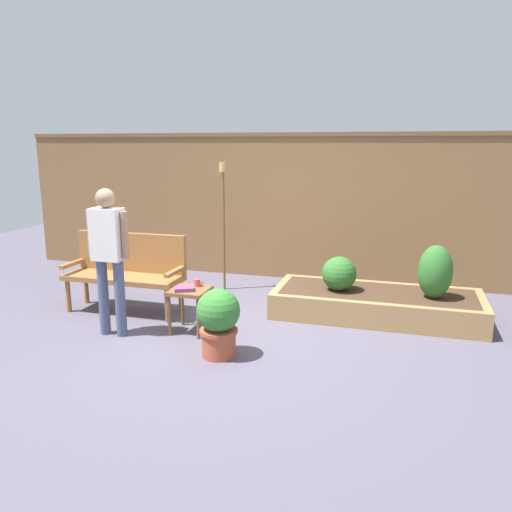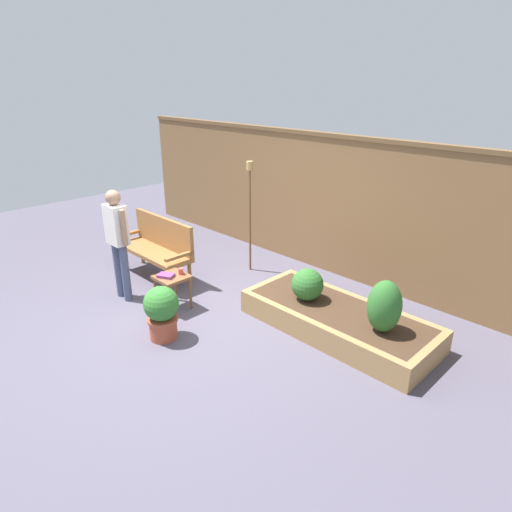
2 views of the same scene
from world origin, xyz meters
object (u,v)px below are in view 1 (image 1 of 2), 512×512
(cup_on_table, at_px, (197,283))
(shrub_near_bench, at_px, (339,274))
(book_on_table, at_px, (184,289))
(side_table, at_px, (190,296))
(tiki_torch, at_px, (223,204))
(person_by_bench, at_px, (109,249))
(shrub_far_corner, at_px, (435,272))
(garden_bench, at_px, (127,267))
(potted_boxwood, at_px, (218,320))

(cup_on_table, height_order, shrub_near_bench, shrub_near_bench)
(book_on_table, distance_m, shrub_near_bench, 1.85)
(side_table, bearing_deg, tiki_torch, 97.18)
(cup_on_table, distance_m, book_on_table, 0.21)
(cup_on_table, distance_m, person_by_bench, 1.00)
(shrub_far_corner, bearing_deg, cup_on_table, -160.03)
(tiki_torch, bearing_deg, shrub_near_bench, -20.33)
(person_by_bench, bearing_deg, shrub_far_corner, 22.26)
(side_table, bearing_deg, shrub_far_corner, 22.17)
(book_on_table, bearing_deg, garden_bench, 124.30)
(shrub_near_bench, height_order, person_by_bench, person_by_bench)
(side_table, bearing_deg, cup_on_table, 72.08)
(book_on_table, relative_size, tiki_torch, 0.12)
(book_on_table, relative_size, person_by_bench, 0.13)
(tiki_torch, bearing_deg, garden_bench, -124.87)
(shrub_far_corner, bearing_deg, book_on_table, -156.67)
(side_table, relative_size, book_on_table, 2.35)
(cup_on_table, xyz_separation_m, book_on_table, (-0.07, -0.20, -0.02))
(potted_boxwood, distance_m, shrub_far_corner, 2.54)
(potted_boxwood, bearing_deg, person_by_bench, 171.01)
(garden_bench, distance_m, book_on_table, 1.14)
(shrub_near_bench, bearing_deg, tiki_torch, 159.67)
(cup_on_table, relative_size, potted_boxwood, 0.16)
(tiki_torch, bearing_deg, cup_on_table, -80.73)
(garden_bench, distance_m, side_table, 1.14)
(potted_boxwood, bearing_deg, shrub_far_corner, 37.67)
(garden_bench, relative_size, potted_boxwood, 2.16)
(shrub_near_bench, bearing_deg, person_by_bench, -148.79)
(shrub_far_corner, bearing_deg, person_by_bench, -157.74)
(shrub_near_bench, relative_size, tiki_torch, 0.23)
(garden_bench, distance_m, potted_boxwood, 1.85)
(cup_on_table, bearing_deg, shrub_near_bench, 32.44)
(shrub_near_bench, relative_size, person_by_bench, 0.26)
(book_on_table, height_order, tiki_torch, tiki_torch)
(cup_on_table, bearing_deg, garden_bench, 162.13)
(garden_bench, relative_size, tiki_torch, 0.82)
(garden_bench, bearing_deg, shrub_far_corner, 8.93)
(side_table, distance_m, person_by_bench, 0.98)
(garden_bench, xyz_separation_m, shrub_near_bench, (2.49, 0.56, -0.04))
(garden_bench, bearing_deg, side_table, -24.60)
(shrub_near_bench, xyz_separation_m, tiki_torch, (-1.67, 0.62, 0.70))
(side_table, distance_m, book_on_table, 0.13)
(cup_on_table, relative_size, shrub_near_bench, 0.26)
(side_table, height_order, potted_boxwood, potted_boxwood)
(cup_on_table, bearing_deg, potted_boxwood, -52.92)
(cup_on_table, distance_m, tiki_torch, 1.68)
(book_on_table, bearing_deg, potted_boxwood, -66.13)
(side_table, distance_m, cup_on_table, 0.18)
(shrub_far_corner, xyz_separation_m, tiki_torch, (-2.73, 0.62, 0.60))
(side_table, distance_m, tiki_torch, 1.84)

